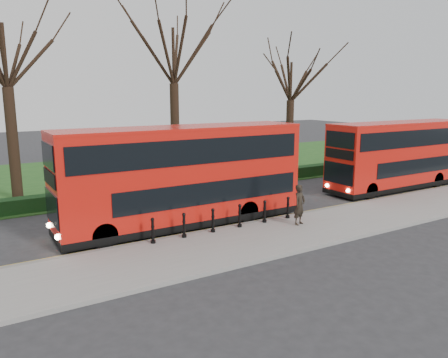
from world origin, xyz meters
TOP-DOWN VIEW (x-y plane):
  - ground at (0.00, 0.00)m, footprint 120.00×120.00m
  - pavement at (0.00, -3.00)m, footprint 60.00×4.00m
  - kerb at (0.00, -1.00)m, footprint 60.00×0.25m
  - grass_verge at (0.00, 15.00)m, footprint 60.00×18.00m
  - hedge at (0.00, 6.80)m, footprint 60.00×0.90m
  - yellow_line_outer at (0.00, -0.70)m, footprint 60.00×0.10m
  - yellow_line_inner at (0.00, -0.50)m, footprint 60.00×0.10m
  - tree_left at (-8.00, 10.00)m, footprint 7.41×7.41m
  - tree_mid at (2.00, 10.00)m, footprint 7.77×7.77m
  - tree_right at (12.00, 10.00)m, footprint 6.41×6.41m
  - bollard_row at (-0.88, -1.35)m, footprint 7.05×0.15m
  - bus_lead at (-1.98, 0.65)m, footprint 11.49×2.64m
  - bus_rear at (13.33, 0.72)m, footprint 10.73×2.46m
  - pedestrian at (2.35, -2.42)m, footprint 0.77×0.62m

SIDE VIEW (x-z plane):
  - ground at x=0.00m, z-range 0.00..0.00m
  - yellow_line_outer at x=0.00m, z-range 0.00..0.01m
  - yellow_line_inner at x=0.00m, z-range 0.00..0.01m
  - grass_verge at x=0.00m, z-range 0.00..0.06m
  - pavement at x=0.00m, z-range 0.00..0.15m
  - kerb at x=0.00m, z-range -0.01..0.15m
  - hedge at x=0.00m, z-range 0.00..0.80m
  - bollard_row at x=-0.88m, z-range 0.15..1.15m
  - pedestrian at x=2.35m, z-range 0.15..2.00m
  - bus_rear at x=13.33m, z-range 0.02..4.28m
  - bus_lead at x=-1.98m, z-range 0.02..4.59m
  - tree_right at x=12.00m, z-range 2.26..12.27m
  - tree_left at x=-8.00m, z-range 2.63..14.22m
  - tree_mid at x=2.00m, z-range 2.76..14.91m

